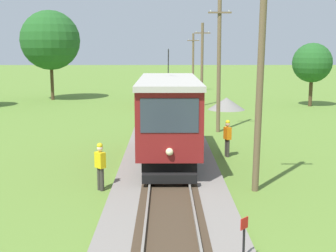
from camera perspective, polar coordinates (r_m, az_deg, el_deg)
The scene contains 12 objects.
red_tram at distance 20.11m, azimuth 0.08°, elevation 1.41°, with size 2.60×8.54×4.79m.
freight_car at distance 40.49m, azimuth -0.16°, elevation 4.82°, with size 2.40×5.20×2.31m.
utility_pole_near_tram at distance 15.93m, azimuth 11.64°, elevation 6.63°, with size 1.40×0.67×8.43m.
utility_pole_mid at distance 27.84m, azimuth 6.48°, elevation 7.89°, with size 1.40×0.64×8.22m.
utility_pole_far at distance 40.34m, azimuth 4.34°, elevation 7.88°, with size 1.40×0.28×7.30m.
utility_pole_distant at distance 53.06m, azimuth 3.20°, elevation 8.10°, with size 1.40×0.51×6.78m.
trackside_signal_marker at distance 11.25m, azimuth 9.60°, elevation -13.84°, with size 0.21×0.21×1.18m.
gravel_pile at distance 38.20m, azimuth 7.42°, elevation 2.85°, with size 3.10×3.10×1.02m, color gray.
track_worker at distance 16.57m, azimuth -8.59°, elevation -4.83°, with size 0.44×0.44×1.78m.
second_worker at distance 21.60m, azimuth 7.55°, elevation -1.34°, with size 0.36×0.44×1.78m.
tree_right_near at distance 41.78m, azimuth 17.83°, elevation 7.63°, with size 3.46×3.46×5.58m.
tree_left_far at distance 46.18m, azimuth -14.71°, elevation 10.48°, with size 5.79×5.79×8.76m.
Camera 1 is at (-0.16, -5.13, 5.18)m, focal length 48.05 mm.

